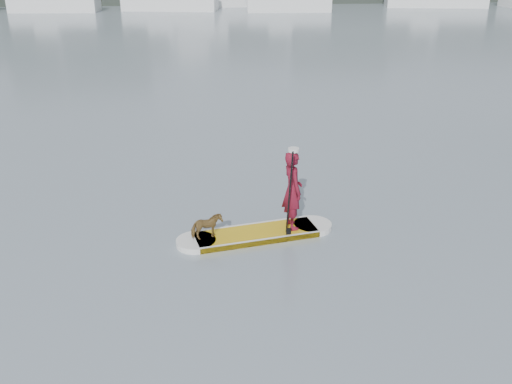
{
  "coord_description": "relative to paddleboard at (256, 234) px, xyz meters",
  "views": [
    {
      "loc": [
        2.42,
        -9.09,
        5.52
      ],
      "look_at": [
        3.44,
        1.23,
        1.0
      ],
      "focal_mm": 40.0,
      "sensor_mm": 36.0,
      "label": 1
    }
  ],
  "objects": [
    {
      "name": "paddle",
      "position": [
        0.64,
        -0.2,
        0.74
      ],
      "size": [
        0.1,
        0.3,
        2.0
      ],
      "rotation": [
        0.0,
        0.0,
        0.19
      ],
      "color": "black",
      "rests_on": "ground"
    },
    {
      "name": "paddleboard",
      "position": [
        0.0,
        0.0,
        0.0
      ],
      "size": [
        3.25,
        1.28,
        0.12
      ],
      "rotation": [
        0.0,
        0.0,
        0.19
      ],
      "color": "gold",
      "rests_on": "ground"
    },
    {
      "name": "ground",
      "position": [
        -3.44,
        -1.23,
        -0.06
      ],
      "size": [
        140.0,
        140.0,
        0.0
      ],
      "primitive_type": "plane",
      "color": "slate",
      "rests_on": "ground"
    },
    {
      "name": "white_cap",
      "position": [
        0.76,
        0.15,
        1.75
      ],
      "size": [
        0.22,
        0.22,
        0.07
      ],
      "primitive_type": "cylinder",
      "color": "silver",
      "rests_on": "paddler"
    },
    {
      "name": "paddler",
      "position": [
        0.76,
        0.15,
        0.89
      ],
      "size": [
        0.5,
        0.67,
        1.65
      ],
      "primitive_type": "imported",
      "rotation": [
        0.0,
        0.0,
        1.76
      ],
      "color": "maroon",
      "rests_on": "paddleboard"
    },
    {
      "name": "sailboat_e",
      "position": [
        7.07,
        42.38,
        0.71
      ],
      "size": [
        7.53,
        2.84,
        10.73
      ],
      "rotation": [
        0.0,
        0.0,
        -0.06
      ],
      "color": "white",
      "rests_on": "ground"
    },
    {
      "name": "sailboat_d",
      "position": [
        -3.48,
        44.35,
        0.83
      ],
      "size": [
        8.78,
        4.13,
        12.45
      ],
      "rotation": [
        0.0,
        0.0,
        -0.19
      ],
      "color": "white",
      "rests_on": "ground"
    },
    {
      "name": "dog",
      "position": [
        -1.0,
        -0.2,
        0.32
      ],
      "size": [
        0.67,
        0.47,
        0.52
      ],
      "primitive_type": "imported",
      "rotation": [
        0.0,
        0.0,
        1.91
      ],
      "color": "brown",
      "rests_on": "paddleboard"
    },
    {
      "name": "sailboat_c",
      "position": [
        -13.66,
        44.25,
        0.75
      ],
      "size": [
        7.8,
        3.1,
        10.96
      ],
      "rotation": [
        0.0,
        0.0,
        -0.07
      ],
      "color": "white",
      "rests_on": "ground"
    }
  ]
}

